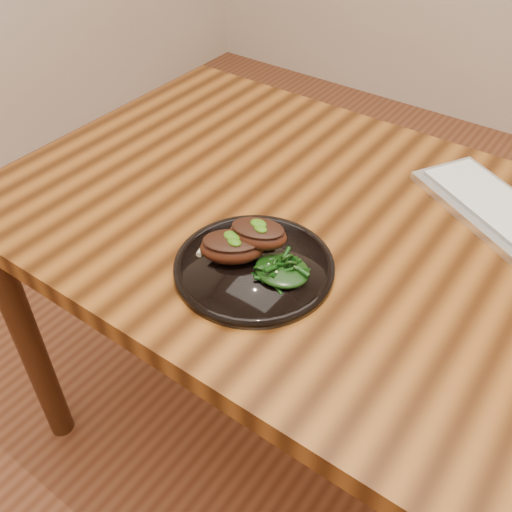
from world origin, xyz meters
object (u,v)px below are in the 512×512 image
at_px(desk, 411,295).
at_px(lamb_chop_front, 232,247).
at_px(greens_heap, 282,267).
at_px(plate, 254,266).

bearing_deg(desk, lamb_chop_front, -142.02).
bearing_deg(lamb_chop_front, greens_heap, 9.02).
xyz_separation_m(plate, greens_heap, (0.05, 0.00, 0.02)).
distance_m(desk, plate, 0.29).
xyz_separation_m(lamb_chop_front, greens_heap, (0.09, 0.01, -0.01)).
bearing_deg(plate, desk, 41.26).
distance_m(plate, greens_heap, 0.06).
relative_size(desk, lamb_chop_front, 13.03).
bearing_deg(greens_heap, desk, 48.56).
height_order(desk, plate, plate).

